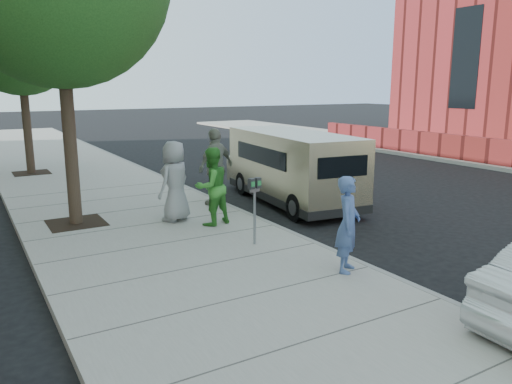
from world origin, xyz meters
TOP-DOWN VIEW (x-y plane):
  - ground at (0.00, 0.00)m, footprint 120.00×120.00m
  - sidewalk at (-1.00, 0.00)m, footprint 5.00×60.00m
  - curb_face at (1.44, 0.00)m, footprint 0.12×60.00m
  - tree_far at (-2.25, 10.00)m, footprint 3.92×3.80m
  - parking_meter at (0.36, -0.94)m, footprint 0.28×0.14m
  - van at (3.31, 2.11)m, footprint 2.28×5.37m
  - person_officer at (0.95, -2.95)m, footprint 0.69×0.66m
  - person_green_shirt at (0.27, 0.75)m, footprint 0.96×0.82m
  - person_gray_shirt at (-0.29, 1.47)m, footprint 1.06×0.95m
  - person_striped_polo at (1.20, 2.41)m, footprint 1.25×0.86m

SIDE VIEW (x-z plane):
  - ground at x=0.00m, z-range 0.00..0.00m
  - sidewalk at x=-1.00m, z-range 0.00..0.15m
  - curb_face at x=1.44m, z-range -0.01..0.15m
  - person_officer at x=0.95m, z-range 0.15..1.74m
  - person_green_shirt at x=0.27m, z-range 0.15..1.86m
  - van at x=3.31m, z-range 0.06..1.99m
  - person_gray_shirt at x=-0.29m, z-range 0.15..1.96m
  - parking_meter at x=0.36m, z-range 0.44..1.74m
  - person_striped_polo at x=1.20m, z-range 0.15..2.12m
  - tree_far at x=-2.25m, z-range 1.64..8.13m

